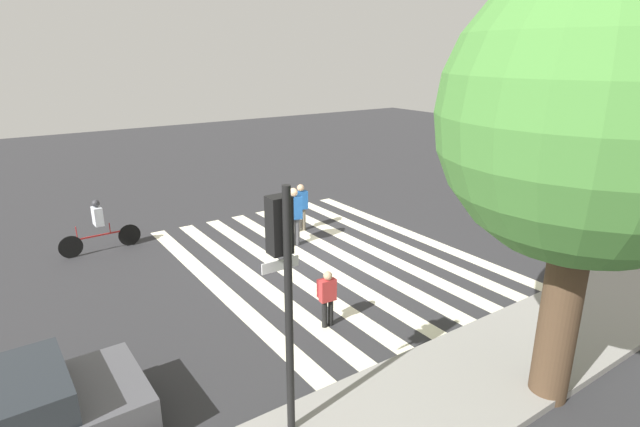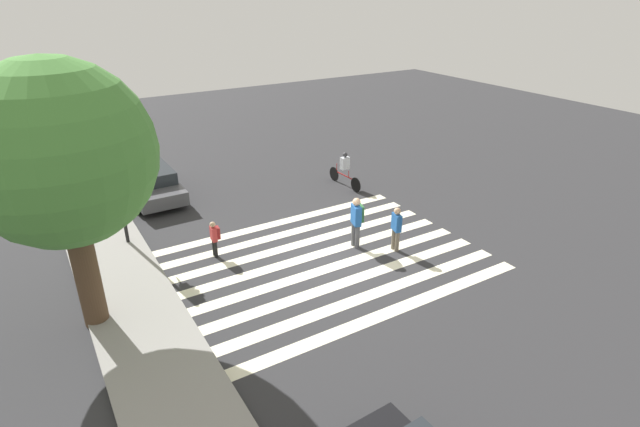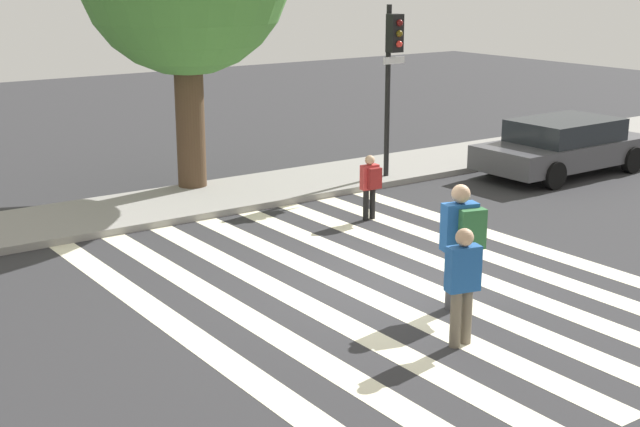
{
  "view_description": "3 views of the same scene",
  "coord_description": "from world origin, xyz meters",
  "views": [
    {
      "loc": [
        7.81,
        11.03,
        5.73
      ],
      "look_at": [
        0.01,
        -0.32,
        1.27
      ],
      "focal_mm": 28.0,
      "sensor_mm": 36.0,
      "label": 1
    },
    {
      "loc": [
        -12.37,
        7.82,
        8.49
      ],
      "look_at": [
        0.67,
        -0.1,
        1.43
      ],
      "focal_mm": 28.0,
      "sensor_mm": 36.0,
      "label": 2
    },
    {
      "loc": [
        -8.45,
        -10.24,
        4.82
      ],
      "look_at": [
        -0.94,
        0.4,
        1.24
      ],
      "focal_mm": 50.0,
      "sensor_mm": 36.0,
      "label": 3
    }
  ],
  "objects": [
    {
      "name": "crosswalk_stripes",
      "position": [
        0.0,
        0.0,
        0.0
      ],
      "size": [
        7.3,
        10.0,
        0.01
      ],
      "color": "#F2EDCC",
      "rests_on": "ground_plane"
    },
    {
      "name": "street_tree",
      "position": [
        0.39,
        7.24,
        4.81
      ],
      "size": [
        4.53,
        4.53,
        7.12
      ],
      "color": "#4C3826",
      "rests_on": "ground_plane"
    },
    {
      "name": "cyclist_far_lane",
      "position": [
        5.31,
        -4.23,
        0.87
      ],
      "size": [
        2.35,
        0.41,
        1.62
      ],
      "rotation": [
        0.0,
        0.0,
        0.04
      ],
      "color": "black",
      "rests_on": "ground_plane"
    },
    {
      "name": "traffic_light",
      "position": [
        4.57,
        5.39,
        2.84
      ],
      "size": [
        0.6,
        0.5,
        4.06
      ],
      "color": "black",
      "rests_on": "ground_plane"
    },
    {
      "name": "sidewalk_curb",
      "position": [
        0.0,
        6.25,
        0.07
      ],
      "size": [
        36.0,
        2.5,
        0.14
      ],
      "color": "gray",
      "rests_on": "ground_plane"
    },
    {
      "name": "pedestrian_adult_tall_backpack",
      "position": [
        2.2,
        3.13,
        0.76
      ],
      "size": [
        0.37,
        0.32,
        1.3
      ],
      "rotation": [
        0.0,
        0.0,
        -0.08
      ],
      "color": "black",
      "rests_on": "ground_plane"
    },
    {
      "name": "ground_plane",
      "position": [
        0.0,
        0.0,
        0.0
      ],
      "size": [
        60.0,
        60.0,
        0.0
      ],
      "primitive_type": "plane",
      "color": "#2D2D30"
    },
    {
      "name": "pedestrian_adult_yellow_jacket",
      "position": [
        -0.62,
        -2.37,
        0.91
      ],
      "size": [
        0.48,
        0.3,
        1.61
      ],
      "rotation": [
        0.0,
        0.0,
        2.9
      ],
      "color": "#6B6051",
      "rests_on": "ground_plane"
    },
    {
      "name": "car_parked_silver_sedan",
      "position": [
        8.61,
        3.67,
        0.7
      ],
      "size": [
        4.68,
        2.11,
        1.34
      ],
      "rotation": [
        0.0,
        0.0,
        0.02
      ],
      "color": "#4C4C51",
      "rests_on": "ground_plane"
    },
    {
      "name": "pedestrian_child_with_backpack",
      "position": [
        0.31,
        -1.37,
        1.09
      ],
      "size": [
        0.56,
        0.52,
        1.86
      ],
      "rotation": [
        0.0,
        0.0,
        -0.27
      ],
      "color": "#4C4C51",
      "rests_on": "ground_plane"
    }
  ]
}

